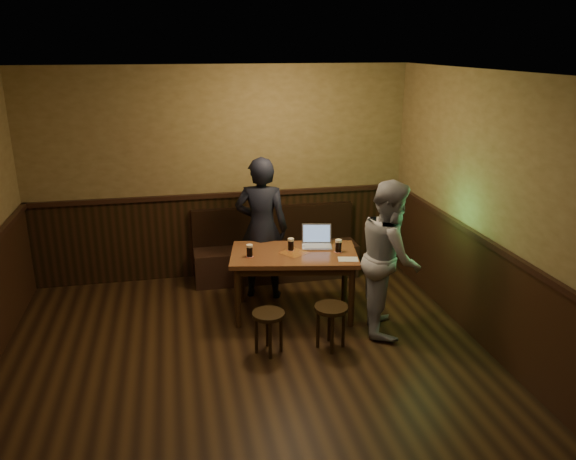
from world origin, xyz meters
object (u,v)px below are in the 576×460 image
(stool_right, at_px, (331,315))
(pint_left, at_px, (250,251))
(person_suit, at_px, (262,228))
(person_grey, at_px, (390,257))
(laptop, at_px, (317,241))
(pub_table, at_px, (294,261))
(bench, at_px, (276,255))
(stool_left, at_px, (269,321))
(pint_right, at_px, (338,246))
(pint_mid, at_px, (291,244))

(stool_right, distance_m, pint_left, 1.19)
(person_suit, relative_size, person_grey, 1.05)
(pint_left, bearing_deg, laptop, 13.27)
(pint_left, height_order, person_suit, person_suit)
(pint_left, height_order, laptop, laptop)
(pub_table, distance_m, pint_left, 0.54)
(pub_table, bearing_deg, bench, 100.66)
(bench, height_order, stool_right, bench)
(stool_right, bearing_deg, pub_table, 103.91)
(stool_left, xyz_separation_m, laptop, (0.76, 0.98, 0.47))
(laptop, relative_size, person_suit, 0.22)
(stool_right, xyz_separation_m, person_grey, (0.73, 0.29, 0.47))
(stool_left, height_order, pint_left, pint_left)
(pint_left, distance_m, pint_right, 1.02)
(stool_right, relative_size, laptop, 1.19)
(pub_table, bearing_deg, pint_left, -166.73)
(stool_left, height_order, person_grey, person_grey)
(bench, relative_size, laptop, 5.55)
(stool_right, bearing_deg, pint_right, 68.85)
(pub_table, distance_m, pint_mid, 0.19)
(stool_left, relative_size, pint_mid, 3.06)
(stool_right, height_order, pint_right, pint_right)
(stool_left, height_order, laptop, laptop)
(pint_mid, relative_size, laptop, 0.37)
(bench, height_order, person_suit, person_suit)
(person_grey, bearing_deg, pint_mid, 71.64)
(pint_mid, height_order, person_grey, person_grey)
(pub_table, distance_m, pint_right, 0.54)
(pint_left, xyz_separation_m, person_suit, (0.24, 0.60, 0.05))
(stool_right, bearing_deg, pint_left, 131.35)
(stool_right, height_order, person_suit, person_suit)
(stool_right, distance_m, pint_mid, 1.06)
(pint_left, height_order, pint_mid, pint_mid)
(bench, relative_size, pint_left, 15.13)
(bench, distance_m, person_grey, 2.02)
(stool_right, height_order, pint_left, pint_left)
(pub_table, relative_size, stool_left, 3.45)
(stool_left, relative_size, pint_left, 3.11)
(pub_table, height_order, pint_right, pint_right)
(stool_left, distance_m, pint_left, 0.93)
(pint_left, xyz_separation_m, person_grey, (1.45, -0.53, 0.01))
(pub_table, xyz_separation_m, person_suit, (-0.28, 0.58, 0.22))
(pub_table, bearing_deg, person_grey, -19.89)
(laptop, bearing_deg, stool_right, -84.15)
(laptop, xyz_separation_m, person_suit, (-0.59, 0.41, 0.06))
(pint_left, distance_m, laptop, 0.85)
(person_suit, xyz_separation_m, person_grey, (1.22, -1.13, -0.04))
(pub_table, relative_size, laptop, 3.93)
(pint_mid, bearing_deg, laptop, 15.06)
(person_suit, bearing_deg, person_grey, 153.82)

